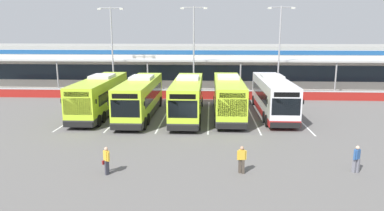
{
  "coord_description": "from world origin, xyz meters",
  "views": [
    {
      "loc": [
        2.29,
        -27.13,
        7.97
      ],
      "look_at": [
        0.65,
        3.0,
        1.6
      ],
      "focal_mm": 32.74,
      "sensor_mm": 36.0,
      "label": 1
    }
  ],
  "objects_px": {
    "coach_bus_centre": "(187,98)",
    "lamp_post_centre": "(194,46)",
    "coach_bus_right_centre": "(228,97)",
    "pedestrian_in_dark_coat": "(357,158)",
    "lamp_post_east": "(279,46)",
    "coach_bus_rightmost": "(273,97)",
    "pedestrian_with_handbag": "(106,160)",
    "coach_bus_left_centre": "(140,98)",
    "pedestrian_child": "(242,159)",
    "lamp_post_west": "(112,45)",
    "coach_bus_leftmost": "(100,96)"
  },
  "relations": [
    {
      "from": "coach_bus_centre",
      "to": "pedestrian_with_handbag",
      "type": "relative_size",
      "value": 7.51
    },
    {
      "from": "coach_bus_left_centre",
      "to": "pedestrian_with_handbag",
      "type": "bearing_deg",
      "value": -86.55
    },
    {
      "from": "coach_bus_left_centre",
      "to": "coach_bus_right_centre",
      "type": "bearing_deg",
      "value": 5.38
    },
    {
      "from": "pedestrian_child",
      "to": "coach_bus_leftmost",
      "type": "bearing_deg",
      "value": 131.79
    },
    {
      "from": "pedestrian_in_dark_coat",
      "to": "lamp_post_east",
      "type": "xyz_separation_m",
      "value": [
        -0.06,
        24.43,
        5.42
      ]
    },
    {
      "from": "pedestrian_with_handbag",
      "to": "lamp_post_west",
      "type": "distance_m",
      "value": 27.28
    },
    {
      "from": "pedestrian_in_dark_coat",
      "to": "pedestrian_child",
      "type": "distance_m",
      "value": 6.61
    },
    {
      "from": "pedestrian_with_handbag",
      "to": "lamp_post_west",
      "type": "bearing_deg",
      "value": 104.51
    },
    {
      "from": "coach_bus_leftmost",
      "to": "lamp_post_east",
      "type": "relative_size",
      "value": 1.11
    },
    {
      "from": "coach_bus_left_centre",
      "to": "pedestrian_child",
      "type": "distance_m",
      "value": 15.96
    },
    {
      "from": "coach_bus_centre",
      "to": "pedestrian_with_handbag",
      "type": "xyz_separation_m",
      "value": [
        -3.68,
        -14.08,
        -0.93
      ]
    },
    {
      "from": "coach_bus_centre",
      "to": "coach_bus_right_centre",
      "type": "height_order",
      "value": "same"
    },
    {
      "from": "lamp_post_centre",
      "to": "lamp_post_west",
      "type": "bearing_deg",
      "value": 176.7
    },
    {
      "from": "coach_bus_centre",
      "to": "pedestrian_in_dark_coat",
      "type": "distance_m",
      "value": 16.87
    },
    {
      "from": "coach_bus_rightmost",
      "to": "pedestrian_child",
      "type": "distance_m",
      "value": 15.47
    },
    {
      "from": "lamp_post_west",
      "to": "lamp_post_centre",
      "type": "height_order",
      "value": "same"
    },
    {
      "from": "coach_bus_centre",
      "to": "coach_bus_right_centre",
      "type": "bearing_deg",
      "value": 10.51
    },
    {
      "from": "coach_bus_left_centre",
      "to": "pedestrian_child",
      "type": "height_order",
      "value": "coach_bus_left_centre"
    },
    {
      "from": "coach_bus_rightmost",
      "to": "lamp_post_west",
      "type": "relative_size",
      "value": 1.11
    },
    {
      "from": "pedestrian_with_handbag",
      "to": "pedestrian_in_dark_coat",
      "type": "bearing_deg",
      "value": 3.96
    },
    {
      "from": "pedestrian_in_dark_coat",
      "to": "coach_bus_rightmost",
      "type": "bearing_deg",
      "value": 99.29
    },
    {
      "from": "coach_bus_centre",
      "to": "lamp_post_east",
      "type": "bearing_deg",
      "value": 47.08
    },
    {
      "from": "coach_bus_right_centre",
      "to": "pedestrian_with_handbag",
      "type": "xyz_separation_m",
      "value": [
        -7.56,
        -14.8,
        -0.93
      ]
    },
    {
      "from": "coach_bus_rightmost",
      "to": "pedestrian_child",
      "type": "bearing_deg",
      "value": -105.94
    },
    {
      "from": "lamp_post_west",
      "to": "lamp_post_centre",
      "type": "relative_size",
      "value": 1.0
    },
    {
      "from": "pedestrian_in_dark_coat",
      "to": "lamp_post_centre",
      "type": "distance_m",
      "value": 27.04
    },
    {
      "from": "coach_bus_centre",
      "to": "pedestrian_child",
      "type": "distance_m",
      "value": 14.15
    },
    {
      "from": "pedestrian_child",
      "to": "coach_bus_rightmost",
      "type": "bearing_deg",
      "value": 74.06
    },
    {
      "from": "coach_bus_centre",
      "to": "lamp_post_west",
      "type": "height_order",
      "value": "lamp_post_west"
    },
    {
      "from": "coach_bus_left_centre",
      "to": "lamp_post_centre",
      "type": "relative_size",
      "value": 1.11
    },
    {
      "from": "coach_bus_right_centre",
      "to": "lamp_post_centre",
      "type": "xyz_separation_m",
      "value": [
        -3.85,
        10.48,
        4.5
      ]
    },
    {
      "from": "lamp_post_west",
      "to": "pedestrian_child",
      "type": "bearing_deg",
      "value": -60.43
    },
    {
      "from": "coach_bus_centre",
      "to": "lamp_post_centre",
      "type": "distance_m",
      "value": 12.07
    },
    {
      "from": "coach_bus_right_centre",
      "to": "pedestrian_in_dark_coat",
      "type": "distance_m",
      "value": 15.38
    },
    {
      "from": "coach_bus_right_centre",
      "to": "coach_bus_rightmost",
      "type": "height_order",
      "value": "same"
    },
    {
      "from": "coach_bus_rightmost",
      "to": "lamp_post_east",
      "type": "relative_size",
      "value": 1.11
    },
    {
      "from": "coach_bus_rightmost",
      "to": "pedestrian_with_handbag",
      "type": "xyz_separation_m",
      "value": [
        -11.92,
        -15.39,
        -0.93
      ]
    },
    {
      "from": "coach_bus_left_centre",
      "to": "pedestrian_in_dark_coat",
      "type": "distance_m",
      "value": 19.97
    },
    {
      "from": "coach_bus_left_centre",
      "to": "lamp_post_centre",
      "type": "xyz_separation_m",
      "value": [
        4.55,
        11.27,
        4.5
      ]
    },
    {
      "from": "pedestrian_with_handbag",
      "to": "coach_bus_leftmost",
      "type": "bearing_deg",
      "value": 108.64
    },
    {
      "from": "coach_bus_right_centre",
      "to": "pedestrian_child",
      "type": "distance_m",
      "value": 14.29
    },
    {
      "from": "coach_bus_right_centre",
      "to": "lamp_post_east",
      "type": "xyz_separation_m",
      "value": [
        6.66,
        10.62,
        4.5
      ]
    },
    {
      "from": "pedestrian_in_dark_coat",
      "to": "lamp_post_east",
      "type": "height_order",
      "value": "lamp_post_east"
    },
    {
      "from": "coach_bus_left_centre",
      "to": "coach_bus_right_centre",
      "type": "xyz_separation_m",
      "value": [
        8.4,
        0.79,
        0.0
      ]
    },
    {
      "from": "coach_bus_centre",
      "to": "coach_bus_right_centre",
      "type": "relative_size",
      "value": 1.0
    },
    {
      "from": "coach_bus_rightmost",
      "to": "lamp_post_centre",
      "type": "height_order",
      "value": "lamp_post_centre"
    },
    {
      "from": "pedestrian_child",
      "to": "lamp_post_east",
      "type": "xyz_separation_m",
      "value": [
        6.54,
        24.88,
        5.42
      ]
    },
    {
      "from": "coach_bus_left_centre",
      "to": "pedestrian_child",
      "type": "bearing_deg",
      "value": -57.67
    },
    {
      "from": "coach_bus_centre",
      "to": "lamp_post_west",
      "type": "bearing_deg",
      "value": 131.32
    },
    {
      "from": "coach_bus_rightmost",
      "to": "pedestrian_with_handbag",
      "type": "height_order",
      "value": "coach_bus_rightmost"
    }
  ]
}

